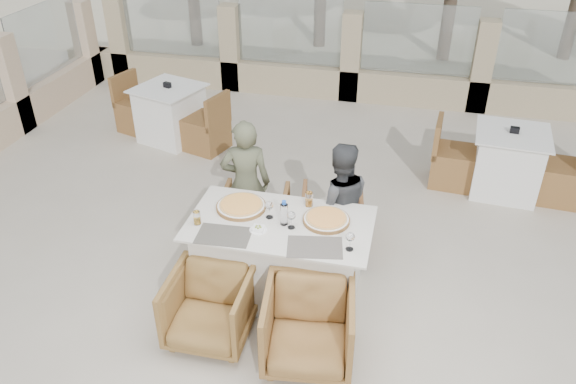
% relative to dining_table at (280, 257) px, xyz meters
% --- Properties ---
extents(ground, '(80.00, 80.00, 0.00)m').
position_rel_dining_table_xyz_m(ground, '(-0.04, 0.02, -0.39)').
color(ground, '#BCB2A0').
rests_on(ground, ground).
extents(perimeter_wall_far, '(10.00, 0.34, 1.60)m').
position_rel_dining_table_xyz_m(perimeter_wall_far, '(-0.04, 4.82, 0.42)').
color(perimeter_wall_far, tan).
rests_on(perimeter_wall_far, ground).
extents(dining_table, '(1.60, 0.90, 0.77)m').
position_rel_dining_table_xyz_m(dining_table, '(0.00, 0.00, 0.00)').
color(dining_table, beige).
rests_on(dining_table, ground).
extents(placemat_near_left, '(0.47, 0.33, 0.00)m').
position_rel_dining_table_xyz_m(placemat_near_left, '(-0.41, -0.29, 0.39)').
color(placemat_near_left, '#555149').
rests_on(placemat_near_left, dining_table).
extents(placemat_near_right, '(0.50, 0.38, 0.00)m').
position_rel_dining_table_xyz_m(placemat_near_right, '(0.36, -0.28, 0.39)').
color(placemat_near_right, '#625B54').
rests_on(placemat_near_right, dining_table).
extents(pizza_left, '(0.50, 0.50, 0.06)m').
position_rel_dining_table_xyz_m(pizza_left, '(-0.40, 0.14, 0.41)').
color(pizza_left, orange).
rests_on(pizza_left, dining_table).
extents(pizza_right, '(0.48, 0.48, 0.05)m').
position_rel_dining_table_xyz_m(pizza_right, '(0.39, 0.11, 0.41)').
color(pizza_right, orange).
rests_on(pizza_right, dining_table).
extents(water_bottle, '(0.07, 0.07, 0.24)m').
position_rel_dining_table_xyz_m(water_bottle, '(0.04, -0.01, 0.50)').
color(water_bottle, silver).
rests_on(water_bottle, dining_table).
extents(wine_glass_centre, '(0.09, 0.09, 0.18)m').
position_rel_dining_table_xyz_m(wine_glass_centre, '(-0.11, 0.05, 0.48)').
color(wine_glass_centre, silver).
rests_on(wine_glass_centre, dining_table).
extents(wine_glass_near, '(0.09, 0.09, 0.18)m').
position_rel_dining_table_xyz_m(wine_glass_near, '(0.11, -0.05, 0.48)').
color(wine_glass_near, white).
rests_on(wine_glass_near, dining_table).
extents(wine_glass_corner, '(0.09, 0.09, 0.18)m').
position_rel_dining_table_xyz_m(wine_glass_corner, '(0.64, -0.24, 0.48)').
color(wine_glass_corner, white).
rests_on(wine_glass_corner, dining_table).
extents(beer_glass_left, '(0.08, 0.08, 0.12)m').
position_rel_dining_table_xyz_m(beer_glass_left, '(-0.69, -0.18, 0.45)').
color(beer_glass_left, gold).
rests_on(beer_glass_left, dining_table).
extents(beer_glass_right, '(0.09, 0.09, 0.14)m').
position_rel_dining_table_xyz_m(beer_glass_right, '(0.19, 0.32, 0.45)').
color(beer_glass_right, orange).
rests_on(beer_glass_right, dining_table).
extents(olive_dish, '(0.15, 0.15, 0.04)m').
position_rel_dining_table_xyz_m(olive_dish, '(-0.15, -0.16, 0.41)').
color(olive_dish, white).
rests_on(olive_dish, dining_table).
extents(armchair_far_left, '(0.74, 0.75, 0.62)m').
position_rel_dining_table_xyz_m(armchair_far_left, '(-0.43, 0.64, -0.08)').
color(armchair_far_left, olive).
rests_on(armchair_far_left, ground).
extents(armchair_far_right, '(0.71, 0.72, 0.58)m').
position_rel_dining_table_xyz_m(armchair_far_right, '(0.32, 0.89, -0.09)').
color(armchair_far_right, '#905C34').
rests_on(armchair_far_right, ground).
extents(armchair_near_left, '(0.67, 0.69, 0.62)m').
position_rel_dining_table_xyz_m(armchair_near_left, '(-0.43, -0.68, -0.08)').
color(armchair_near_left, olive).
rests_on(armchair_near_left, ground).
extents(armchair_near_right, '(0.79, 0.81, 0.65)m').
position_rel_dining_table_xyz_m(armchair_near_right, '(0.41, -0.73, -0.06)').
color(armchair_near_right, olive).
rests_on(armchair_near_right, ground).
extents(diner_left, '(0.57, 0.45, 1.37)m').
position_rel_dining_table_xyz_m(diner_left, '(-0.52, 0.70, 0.30)').
color(diner_left, '#555840').
rests_on(diner_left, ground).
extents(diner_right, '(0.74, 0.66, 1.29)m').
position_rel_dining_table_xyz_m(diner_right, '(0.43, 0.58, 0.26)').
color(diner_right, '#3B3E41').
rests_on(diner_right, ground).
extents(bg_table_a, '(1.81, 1.27, 0.77)m').
position_rel_dining_table_xyz_m(bg_table_a, '(-2.25, 2.75, 0.00)').
color(bg_table_a, white).
rests_on(bg_table_a, ground).
extents(bg_table_b, '(1.70, 0.95, 0.77)m').
position_rel_dining_table_xyz_m(bg_table_b, '(2.16, 2.35, 0.00)').
color(bg_table_b, white).
rests_on(bg_table_b, ground).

